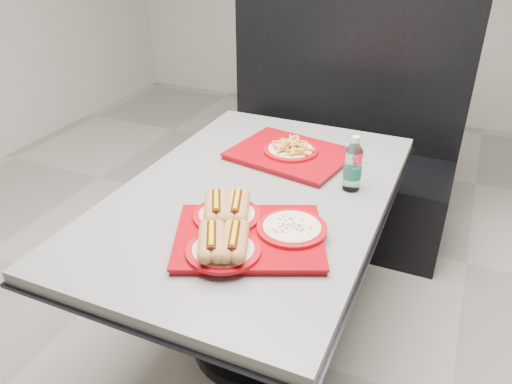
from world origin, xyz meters
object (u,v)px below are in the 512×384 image
at_px(booth_bench, 333,158).
at_px(tray_near, 243,231).
at_px(tray_far, 290,152).
at_px(water_bottle, 353,167).
at_px(diner_table, 254,229).

relative_size(booth_bench, tray_near, 2.50).
xyz_separation_m(tray_far, water_bottle, (0.29, -0.16, 0.06)).
bearing_deg(tray_near, water_bottle, 64.01).
bearing_deg(tray_near, tray_far, 96.80).
bearing_deg(diner_table, booth_bench, 90.00).
relative_size(booth_bench, tray_far, 2.69).
bearing_deg(tray_far, booth_bench, 91.66).
height_order(tray_near, tray_far, tray_near).
height_order(booth_bench, tray_far, booth_bench).
bearing_deg(tray_near, diner_table, 107.90).
relative_size(diner_table, tray_near, 2.63).
xyz_separation_m(diner_table, tray_near, (0.09, -0.29, 0.20)).
distance_m(booth_bench, tray_far, 0.87).
bearing_deg(tray_near, booth_bench, 93.91).
bearing_deg(tray_far, water_bottle, -28.89).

